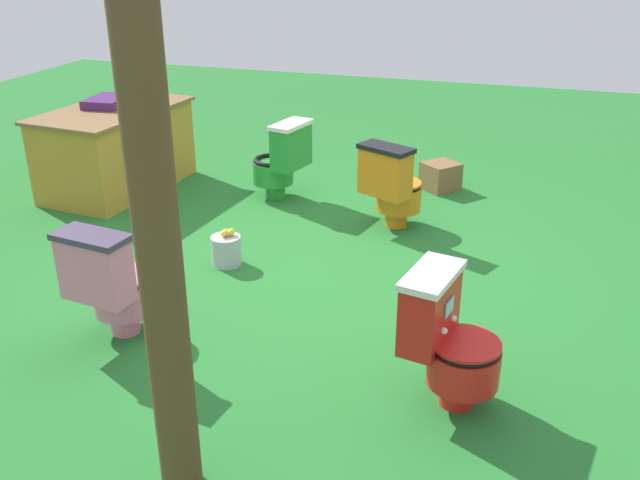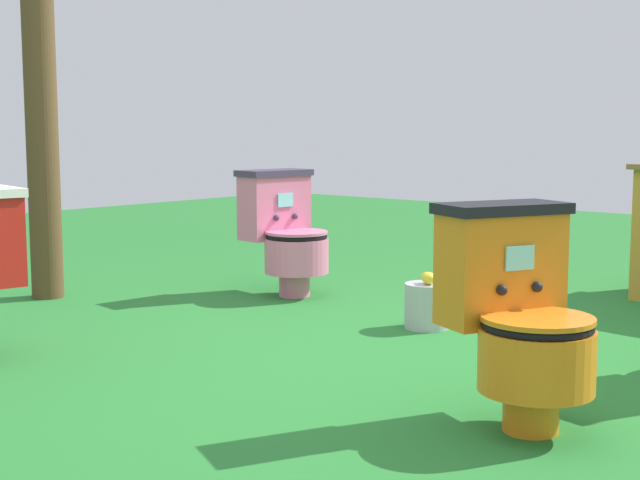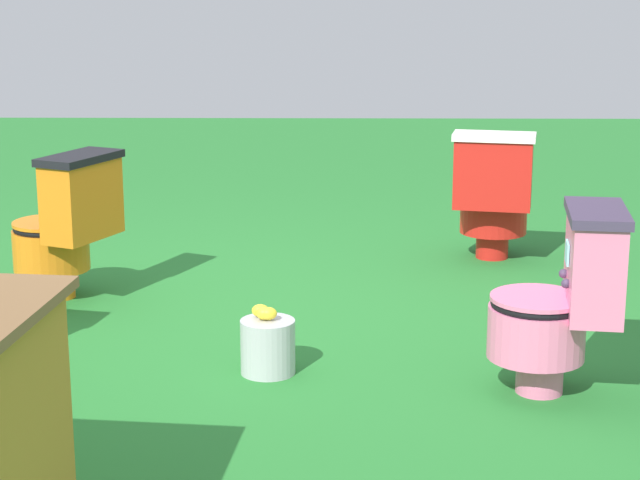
% 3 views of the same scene
% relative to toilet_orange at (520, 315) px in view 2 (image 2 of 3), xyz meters
% --- Properties ---
extents(ground, '(14.00, 14.00, 0.00)m').
position_rel_toilet_orange_xyz_m(ground, '(-0.83, 0.33, -0.37)').
color(ground, '#26752D').
extents(toilet_orange, '(0.61, 0.57, 0.73)m').
position_rel_toilet_orange_xyz_m(toilet_orange, '(0.00, 0.00, 0.00)').
color(toilet_orange, orange).
rests_on(toilet_orange, ground).
extents(toilet_pink, '(0.54, 0.46, 0.73)m').
position_rel_toilet_orange_xyz_m(toilet_pink, '(-2.16, 1.21, 0.00)').
color(toilet_pink, pink).
rests_on(toilet_pink, ground).
extents(wooden_post, '(0.18, 0.18, 2.18)m').
position_rel_toilet_orange_xyz_m(wooden_post, '(-3.14, 0.25, 0.72)').
color(wooden_post, brown).
rests_on(wooden_post, ground).
extents(lemon_bucket, '(0.22, 0.22, 0.28)m').
position_rel_toilet_orange_xyz_m(lemon_bucket, '(-1.04, 1.01, -0.25)').
color(lemon_bucket, '#B7B7BF').
rests_on(lemon_bucket, ground).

